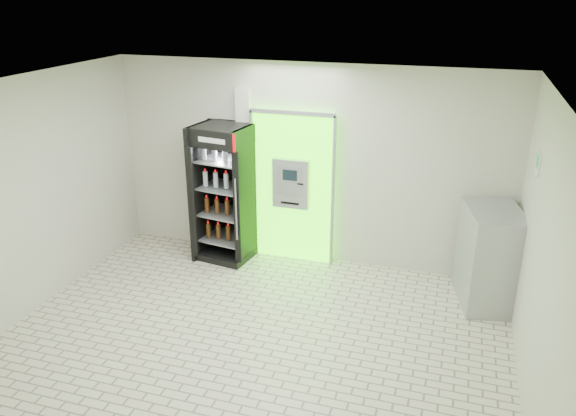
% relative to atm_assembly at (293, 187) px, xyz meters
% --- Properties ---
extents(ground, '(6.00, 6.00, 0.00)m').
position_rel_atm_assembly_xyz_m(ground, '(0.20, -2.41, -1.17)').
color(ground, beige).
rests_on(ground, ground).
extents(room_shell, '(6.00, 6.00, 6.00)m').
position_rel_atm_assembly_xyz_m(room_shell, '(0.20, -2.41, 0.67)').
color(room_shell, beige).
rests_on(room_shell, ground).
extents(atm_assembly, '(1.30, 0.24, 2.33)m').
position_rel_atm_assembly_xyz_m(atm_assembly, '(0.00, 0.00, 0.00)').
color(atm_assembly, '#3CF40A').
rests_on(atm_assembly, ground).
extents(pillar, '(0.22, 0.11, 2.60)m').
position_rel_atm_assembly_xyz_m(pillar, '(-0.78, 0.04, 0.13)').
color(pillar, silver).
rests_on(pillar, ground).
extents(beverage_cooler, '(0.88, 0.83, 2.10)m').
position_rel_atm_assembly_xyz_m(beverage_cooler, '(-1.00, -0.27, -0.16)').
color(beverage_cooler, black).
rests_on(beverage_cooler, ground).
extents(steel_cabinet, '(0.88, 1.12, 1.33)m').
position_rel_atm_assembly_xyz_m(steel_cabinet, '(2.86, -0.51, -0.51)').
color(steel_cabinet, '#A0A2A7').
rests_on(steel_cabinet, ground).
extents(exit_sign, '(0.02, 0.22, 0.26)m').
position_rel_atm_assembly_xyz_m(exit_sign, '(3.19, -1.01, 0.95)').
color(exit_sign, white).
rests_on(exit_sign, room_shell).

